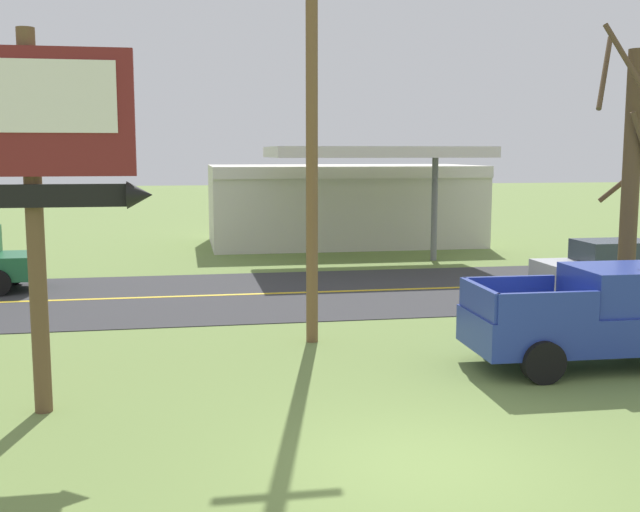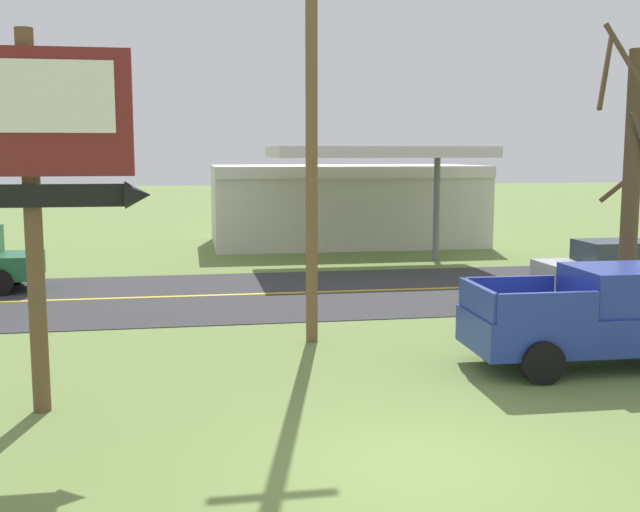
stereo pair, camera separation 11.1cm
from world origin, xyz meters
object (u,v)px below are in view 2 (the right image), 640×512
at_px(gas_station, 347,202).
at_px(pickup_blue_parked_on_lawn, 602,318).
at_px(bare_tree, 631,184).
at_px(car_silver_near_lane, 612,268).
at_px(utility_pole, 312,110).
at_px(motel_sign, 33,152).

height_order(gas_station, pickup_blue_parked_on_lawn, gas_station).
distance_m(bare_tree, car_silver_near_lane, 5.32).
height_order(utility_pole, pickup_blue_parked_on_lawn, utility_pole).
bearing_deg(gas_station, motel_sign, -113.51).
height_order(motel_sign, utility_pole, utility_pole).
bearing_deg(gas_station, utility_pole, -104.05).
distance_m(bare_tree, pickup_blue_parked_on_lawn, 4.21).
xyz_separation_m(gas_station, pickup_blue_parked_on_lawn, (0.90, -20.60, -0.98)).
bearing_deg(bare_tree, gas_station, 99.48).
height_order(motel_sign, gas_station, motel_sign).
relative_size(motel_sign, bare_tree, 0.86).
relative_size(utility_pole, gas_station, 0.80).
bearing_deg(motel_sign, car_silver_near_lane, 28.56).
xyz_separation_m(motel_sign, bare_tree, (12.43, 3.77, -0.73)).
bearing_deg(motel_sign, utility_pole, 38.57).
relative_size(utility_pole, bare_tree, 1.36).
bearing_deg(gas_station, bare_tree, -80.52).
relative_size(utility_pole, pickup_blue_parked_on_lawn, 1.83).
xyz_separation_m(utility_pole, car_silver_near_lane, (9.51, 3.91, -4.26)).
relative_size(motel_sign, utility_pole, 0.63).
height_order(gas_station, car_silver_near_lane, gas_station).
bearing_deg(motel_sign, bare_tree, 16.88).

